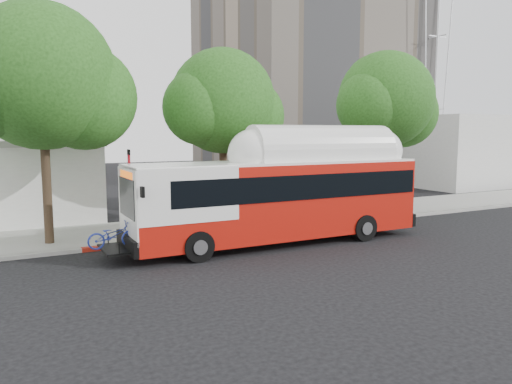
# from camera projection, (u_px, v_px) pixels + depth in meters

# --- Properties ---
(ground) EXTENTS (120.00, 120.00, 0.00)m
(ground) POSITION_uv_depth(u_px,v_px,m) (308.00, 250.00, 19.73)
(ground) COLOR black
(ground) RESTS_ON ground
(sidewalk) EXTENTS (60.00, 5.00, 0.15)m
(sidewalk) POSITION_uv_depth(u_px,v_px,m) (238.00, 222.00, 25.43)
(sidewalk) COLOR gray
(sidewalk) RESTS_ON ground
(curb_strip) EXTENTS (60.00, 0.30, 0.15)m
(curb_strip) POSITION_uv_depth(u_px,v_px,m) (262.00, 231.00, 23.15)
(curb_strip) COLOR gray
(curb_strip) RESTS_ON ground
(red_curb_segment) EXTENTS (10.00, 0.32, 0.16)m
(red_curb_segment) POSITION_uv_depth(u_px,v_px,m) (201.00, 237.00, 21.76)
(red_curb_segment) COLOR #9F1F11
(red_curb_segment) RESTS_ON ground
(street_tree_left) EXTENTS (6.67, 5.80, 9.74)m
(street_tree_left) POSITION_uv_depth(u_px,v_px,m) (54.00, 83.00, 19.89)
(street_tree_left) COLOR #2D2116
(street_tree_left) RESTS_ON ground
(street_tree_mid) EXTENTS (5.75, 5.00, 8.62)m
(street_tree_mid) POSITION_uv_depth(u_px,v_px,m) (230.00, 106.00, 24.07)
(street_tree_mid) COLOR #2D2116
(street_tree_mid) RESTS_ON ground
(street_tree_right) EXTENTS (6.21, 5.40, 9.18)m
(street_tree_right) POSITION_uv_depth(u_px,v_px,m) (391.00, 104.00, 28.47)
(street_tree_right) COLOR #2D2116
(street_tree_right) RESTS_ON ground
(apartment_tower) EXTENTS (18.00, 18.00, 37.00)m
(apartment_tower) POSITION_uv_depth(u_px,v_px,m) (305.00, 3.00, 50.51)
(apartment_tower) COLOR gray
(apartment_tower) RESTS_ON ground
(horizon_block) EXTENTS (20.00, 12.00, 6.00)m
(horizon_block) POSITION_uv_depth(u_px,v_px,m) (480.00, 149.00, 47.25)
(horizon_block) COLOR silver
(horizon_block) RESTS_ON ground
(transit_bus) EXTENTS (13.44, 2.93, 3.97)m
(transit_bus) POSITION_uv_depth(u_px,v_px,m) (281.00, 200.00, 20.75)
(transit_bus) COLOR #AF150C
(transit_bus) RESTS_ON ground
(signal_pole) EXTENTS (0.11, 0.37, 3.96)m
(signal_pole) POSITION_uv_depth(u_px,v_px,m) (130.00, 197.00, 20.41)
(signal_pole) COLOR #A5111A
(signal_pole) RESTS_ON ground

